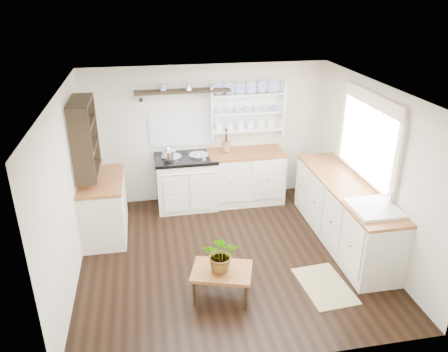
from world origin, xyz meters
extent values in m
cube|color=black|center=(0.00, 0.00, 0.00)|extent=(4.00, 3.80, 0.01)
cube|color=beige|center=(0.00, 1.90, 1.15)|extent=(4.00, 0.02, 2.30)
cube|color=beige|center=(2.00, 0.00, 1.15)|extent=(0.02, 3.80, 2.30)
cube|color=beige|center=(-2.00, 0.00, 1.15)|extent=(0.02, 3.80, 2.30)
cube|color=white|center=(0.00, 0.00, 2.30)|extent=(4.00, 3.80, 0.01)
cube|color=white|center=(1.96, 0.15, 1.50)|extent=(0.04, 1.40, 1.00)
cube|color=white|center=(1.94, 0.15, 1.50)|extent=(0.02, 1.50, 1.10)
cube|color=#F4EEC3|center=(1.92, 0.15, 2.08)|extent=(0.04, 1.55, 0.18)
cube|color=silver|center=(-0.42, 1.57, 0.42)|extent=(0.96, 0.62, 0.84)
cube|color=black|center=(-0.42, 1.57, 0.87)|extent=(1.00, 0.66, 0.05)
cylinder|color=silver|center=(-0.64, 1.57, 0.91)|extent=(0.33, 0.33, 0.03)
cylinder|color=silver|center=(-0.20, 1.57, 0.91)|extent=(0.33, 0.33, 0.03)
cylinder|color=silver|center=(-0.42, 1.22, 0.75)|extent=(0.86, 0.02, 0.02)
cube|color=beige|center=(0.60, 1.60, 0.44)|extent=(1.25, 0.60, 0.88)
cube|color=brown|center=(0.60, 1.60, 0.88)|extent=(1.27, 0.63, 0.04)
cube|color=beige|center=(1.70, 0.10, 0.44)|extent=(0.60, 2.40, 0.88)
cube|color=brown|center=(1.70, 0.10, 0.88)|extent=(0.62, 2.43, 0.04)
cube|color=white|center=(1.70, -0.65, 0.80)|extent=(0.55, 0.60, 0.28)
cylinder|color=silver|center=(1.90, -0.65, 1.00)|extent=(0.02, 0.02, 0.22)
cube|color=beige|center=(-1.70, 0.90, 0.44)|extent=(0.60, 1.10, 0.88)
cube|color=brown|center=(-1.70, 0.90, 0.88)|extent=(0.62, 1.13, 0.04)
cube|color=white|center=(0.65, 1.88, 1.55)|extent=(1.20, 0.03, 0.90)
cube|color=white|center=(0.65, 1.79, 1.55)|extent=(1.20, 0.22, 0.02)
cylinder|color=navy|center=(0.65, 1.80, 1.82)|extent=(0.20, 0.02, 0.20)
cube|color=black|center=(-0.40, 1.77, 1.92)|extent=(1.50, 0.24, 0.04)
cone|color=black|center=(-1.05, 1.84, 1.81)|extent=(0.06, 0.20, 0.06)
cone|color=black|center=(0.25, 1.84, 1.81)|extent=(0.06, 0.20, 0.06)
cube|color=black|center=(-1.84, 0.90, 1.55)|extent=(0.28, 0.80, 1.05)
cylinder|color=olive|center=(0.27, 1.68, 0.99)|extent=(0.14, 0.14, 0.16)
cube|color=brown|center=(-0.25, -0.82, 0.36)|extent=(0.81, 0.68, 0.04)
cylinder|color=black|center=(-0.59, -0.93, 0.17)|extent=(0.04, 0.04, 0.34)
cylinder|color=black|center=(-0.47, -0.55, 0.17)|extent=(0.04, 0.04, 0.34)
cylinder|color=black|center=(-0.02, -1.10, 0.17)|extent=(0.04, 0.04, 0.34)
cylinder|color=black|center=(0.10, -0.72, 0.17)|extent=(0.04, 0.04, 0.34)
imported|color=#3F7233|center=(-0.25, -0.82, 0.60)|extent=(0.49, 0.45, 0.45)
cube|color=olive|center=(1.05, -0.89, 0.01)|extent=(0.61, 0.89, 0.02)
camera|label=1|loc=(-0.99, -5.00, 3.48)|focal=35.00mm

